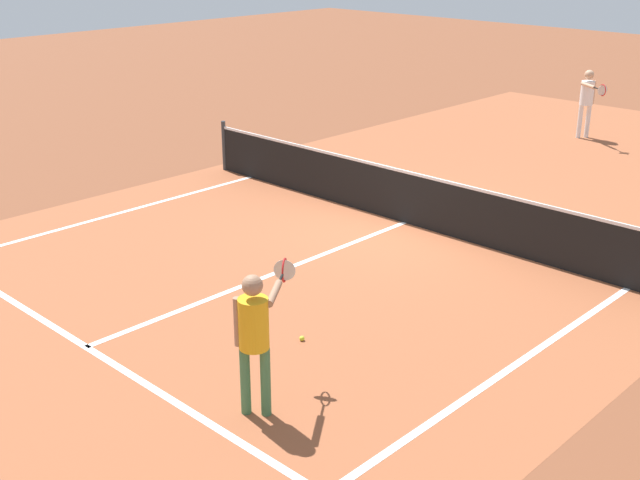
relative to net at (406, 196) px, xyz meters
The scene contains 9 objects.
ground_plane 0.49m from the net, ahead, with size 60.00×60.00×0.00m, color brown.
court_surface_inbounds 0.49m from the net, ahead, with size 10.62×24.40×0.00m, color #9E5433.
line_sideline_right 7.24m from the net, 55.34° to the right, with size 0.10×11.89×0.01m, color white.
line_service_near 6.42m from the net, 90.00° to the right, with size 8.22×0.10×0.01m, color white.
line_center_service 3.24m from the net, 90.00° to the right, with size 0.10×6.40×0.01m, color white.
net is the anchor object (origin of this frame).
player_near 6.48m from the net, 65.98° to the right, with size 0.66×1.10×1.62m.
player_far 8.11m from the net, 95.01° to the left, with size 0.96×0.93×1.68m.
tennis_ball_mid_court 4.79m from the net, 67.52° to the right, with size 0.07×0.07×0.07m, color #CCE033.
Camera 1 is at (8.35, -10.88, 4.88)m, focal length 45.71 mm.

